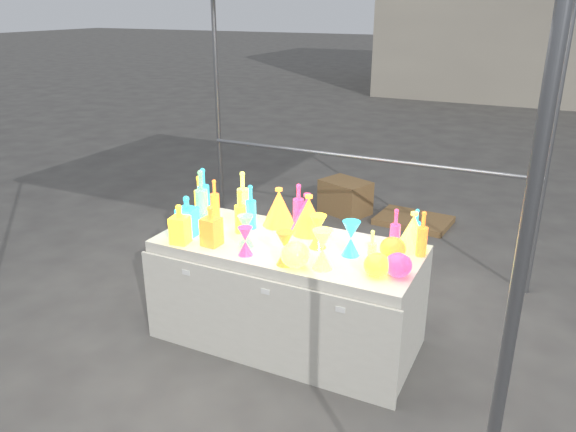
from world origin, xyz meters
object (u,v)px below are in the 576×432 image
at_px(decanter_0, 180,224).
at_px(display_table, 287,293).
at_px(bottle_0, 200,196).
at_px(globe_0, 377,266).
at_px(hourglass_0, 285,248).
at_px(cardboard_box_closed, 345,197).
at_px(lampshade_0, 309,214).

bearing_deg(decanter_0, display_table, 16.36).
xyz_separation_m(bottle_0, globe_0, (1.54, -0.40, -0.09)).
distance_m(display_table, hourglass_0, 0.58).
height_order(display_table, bottle_0, bottle_0).
relative_size(display_table, bottle_0, 5.87).
bearing_deg(decanter_0, bottle_0, 102.05).
distance_m(display_table, cardboard_box_closed, 2.70).
relative_size(globe_0, lampshade_0, 0.56).
distance_m(globe_0, lampshade_0, 0.77).
relative_size(cardboard_box_closed, lampshade_0, 1.86).
distance_m(hourglass_0, lampshade_0, 0.54).
bearing_deg(display_table, lampshade_0, 78.34).
relative_size(hourglass_0, lampshade_0, 0.77).
xyz_separation_m(cardboard_box_closed, bottle_0, (-0.30, -2.43, 0.72)).
bearing_deg(bottle_0, cardboard_box_closed, 82.98).
bearing_deg(cardboard_box_closed, globe_0, -45.73).
height_order(display_table, lampshade_0, lampshade_0).
xyz_separation_m(cardboard_box_closed, lampshade_0, (0.60, -2.40, 0.70)).
bearing_deg(globe_0, display_table, 164.49).
distance_m(bottle_0, decanter_0, 0.55).
height_order(display_table, globe_0, globe_0).
distance_m(decanter_0, lampshade_0, 0.89).
xyz_separation_m(display_table, cardboard_box_closed, (-0.55, 2.64, -0.18)).
bearing_deg(globe_0, cardboard_box_closed, 113.63).
bearing_deg(display_table, hourglass_0, -66.69).
relative_size(bottle_0, decanter_0, 1.13).
distance_m(decanter_0, hourglass_0, 0.79).
relative_size(decanter_0, lampshade_0, 0.98).
height_order(cardboard_box_closed, lampshade_0, lampshade_0).
height_order(cardboard_box_closed, globe_0, globe_0).
bearing_deg(hourglass_0, globe_0, 10.12).
distance_m(cardboard_box_closed, globe_0, 3.15).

